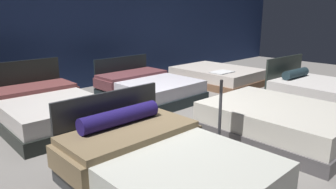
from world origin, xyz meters
TOP-DOWN VIEW (x-y plane):
  - ground_plane at (0.00, 0.00)m, footprint 18.00×18.00m
  - showroom_back_wall at (0.00, 3.34)m, footprint 18.00×0.06m
  - bed_1 at (-1.07, -1.43)m, footprint 1.68×2.15m
  - bed_2 at (1.19, -1.58)m, footprint 1.62×2.10m
  - bed_3 at (3.41, -1.52)m, footprint 1.63×2.19m
  - bed_5 at (-1.13, 1.40)m, footprint 1.60×2.20m
  - bed_6 at (1.14, 1.42)m, footprint 1.64×2.04m
  - bed_7 at (3.43, 1.31)m, footprint 1.65×2.17m
  - price_sign at (0.00, -1.38)m, footprint 0.28×0.24m

SIDE VIEW (x-z plane):
  - ground_plane at x=0.00m, z-range -0.02..0.00m
  - bed_7 at x=3.43m, z-range 0.00..0.41m
  - bed_6 at x=1.14m, z-range -0.18..0.66m
  - bed_2 at x=1.19m, z-range 0.00..0.49m
  - bed_3 at x=3.41m, z-range -0.21..0.70m
  - bed_5 at x=-1.13m, z-range -0.23..0.74m
  - bed_1 at x=-1.07m, z-range -0.19..0.71m
  - price_sign at x=0.00m, z-range -0.12..1.01m
  - showroom_back_wall at x=0.00m, z-range 0.00..3.50m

